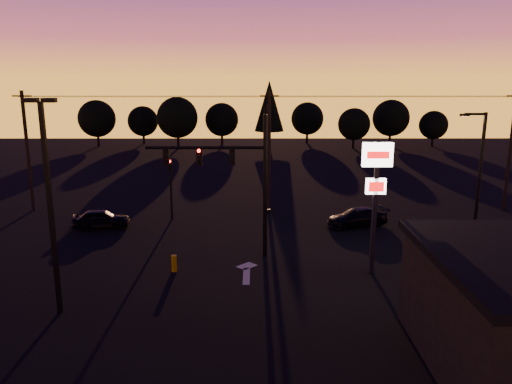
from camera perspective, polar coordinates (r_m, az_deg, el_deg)
ground at (r=24.96m, az=-2.31°, el=-10.47°), size 120.00×120.00×0.00m
lane_arrow at (r=26.48m, az=-1.08°, el=-9.03°), size 1.20×3.10×0.01m
traffic_signal_mast at (r=27.35m, az=-2.30°, el=2.46°), size 6.79×0.52×8.58m
secondary_signal at (r=35.58m, az=-9.74°, el=1.34°), size 0.30×0.31×4.35m
parking_lot_light at (r=22.09m, az=-22.58°, el=-0.20°), size 1.25×0.30×9.14m
pylon_sign at (r=25.61m, az=13.57°, el=1.33°), size 1.50×0.28×6.80m
streetlight at (r=31.69m, az=24.05°, el=1.84°), size 1.55×0.35×8.00m
utility_pole_0 at (r=40.93m, az=-24.65°, el=4.31°), size 1.40×0.26×9.00m
utility_pole_1 at (r=37.28m, az=1.51°, el=4.75°), size 1.40×0.26×9.00m
utility_pole_2 at (r=41.86m, az=27.04°, el=4.24°), size 1.40×0.26×9.00m
power_wires at (r=36.92m, az=1.55°, el=10.87°), size 36.00×1.22×0.07m
bollard at (r=26.66m, az=-9.35°, el=-8.05°), size 0.29×0.29×0.88m
tree_0 at (r=76.62m, az=-17.73°, el=7.99°), size 5.36×5.36×6.74m
tree_1 at (r=78.01m, az=-12.80°, el=7.90°), size 4.54×4.54×5.71m
tree_2 at (r=71.93m, az=-8.98°, el=8.40°), size 5.77×5.78×7.26m
tree_3 at (r=75.29m, az=-3.94°, el=8.25°), size 4.95×4.95×6.22m
tree_4 at (r=72.02m, az=1.53°, el=9.80°), size 4.18×4.18×9.50m
tree_5 at (r=77.55m, az=5.89°, el=8.35°), size 4.95×4.95×6.22m
tree_6 at (r=72.55m, az=11.14°, el=7.61°), size 4.54×4.54×5.71m
tree_7 at (r=76.78m, az=15.17°, el=8.16°), size 5.36×5.36×6.74m
tree_8 at (r=77.70m, az=19.63°, el=7.22°), size 4.12×4.12×5.19m
car_left at (r=35.14m, az=-17.26°, el=-2.94°), size 3.94×2.08×1.28m
car_right at (r=34.66m, az=11.48°, el=-2.86°), size 4.58×2.99×1.23m
suv_parked at (r=24.02m, az=25.53°, el=-11.01°), size 3.14×5.22×1.36m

